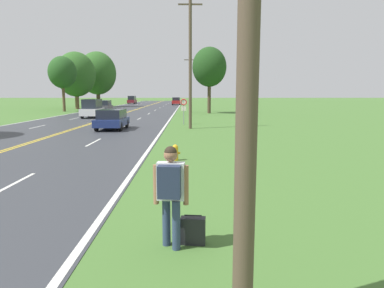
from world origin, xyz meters
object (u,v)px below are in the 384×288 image
(fire_hydrant, at_px, (175,152))
(hitchhiker_person, at_px, (171,187))
(tree_far_back, at_px, (209,67))
(car_dark_grey_hatchback_mid_far, at_px, (105,106))
(suitcase, at_px, (193,231))
(car_dark_blue_hatchback_approaching, at_px, (112,119))
(car_maroon_van_distant, at_px, (132,100))
(tree_left_verge, at_px, (62,73))
(car_white_van_mid_near, at_px, (92,108))
(traffic_sign, at_px, (184,105))
(tree_mid_treeline, at_px, (97,73))
(tree_behind_sign, at_px, (76,74))
(car_red_van_receding, at_px, (176,101))

(fire_hydrant, bearing_deg, hitchhiker_person, -88.39)
(tree_far_back, distance_m, car_dark_grey_hatchback_mid_far, 16.84)
(hitchhiker_person, xyz_separation_m, suitcase, (0.39, 0.18, -0.87))
(tree_far_back, xyz_separation_m, car_dark_blue_hatchback_approaching, (-8.63, -21.04, -5.38))
(car_dark_blue_hatchback_approaching, bearing_deg, car_maroon_van_distant, -172.18)
(tree_left_verge, bearing_deg, car_white_van_mid_near, -59.19)
(tree_left_verge, bearing_deg, traffic_sign, -50.01)
(tree_mid_treeline, xyz_separation_m, car_maroon_van_distant, (3.44, 20.02, -5.59))
(car_dark_blue_hatchback_approaching, distance_m, car_maroon_van_distant, 63.80)
(car_white_van_mid_near, bearing_deg, car_dark_grey_hatchback_mid_far, 6.84)
(car_dark_blue_hatchback_approaching, height_order, car_maroon_van_distant, car_maroon_van_distant)
(suitcase, height_order, car_maroon_van_distant, car_maroon_van_distant)
(fire_hydrant, height_order, car_maroon_van_distant, car_maroon_van_distant)
(car_dark_blue_hatchback_approaching, bearing_deg, car_white_van_mid_near, -158.52)
(tree_left_verge, bearing_deg, tree_behind_sign, 94.61)
(hitchhiker_person, bearing_deg, tree_behind_sign, 24.91)
(car_white_van_mid_near, relative_size, car_red_van_receding, 0.90)
(hitchhiker_person, relative_size, car_dark_grey_hatchback_mid_far, 0.49)
(tree_left_verge, bearing_deg, car_dark_grey_hatchback_mid_far, -4.48)
(suitcase, bearing_deg, tree_mid_treeline, 21.56)
(tree_left_verge, xyz_separation_m, tree_far_back, (21.53, -4.85, 0.44))
(traffic_sign, bearing_deg, hitchhiker_person, -89.77)
(tree_left_verge, xyz_separation_m, car_dark_blue_hatchback_approaching, (12.90, -25.89, -4.94))
(tree_far_back, bearing_deg, suitcase, -93.85)
(traffic_sign, height_order, tree_far_back, tree_far_back)
(car_maroon_van_distant, bearing_deg, fire_hydrant, -168.25)
(fire_hydrant, xyz_separation_m, traffic_sign, (0.13, 16.26, 1.36))
(traffic_sign, xyz_separation_m, tree_behind_sign, (-18.94, 29.98, 4.22))
(suitcase, height_order, car_red_van_receding, car_red_van_receding)
(tree_far_back, relative_size, car_maroon_van_distant, 2.06)
(tree_mid_treeline, bearing_deg, hitchhiker_person, -74.40)
(tree_behind_sign, distance_m, tree_mid_treeline, 9.22)
(hitchhiker_person, xyz_separation_m, fire_hydrant, (-0.23, 8.05, -0.79))
(tree_behind_sign, xyz_separation_m, car_maroon_van_distant, (4.77, 29.11, -4.89))
(hitchhiker_person, bearing_deg, car_dark_grey_hatchback_mid_far, 20.57)
(tree_left_verge, xyz_separation_m, car_dark_grey_hatchback_mid_far, (6.17, -0.48, -4.90))
(traffic_sign, bearing_deg, tree_far_back, 79.12)
(fire_hydrant, bearing_deg, tree_far_back, 84.18)
(car_white_van_mid_near, bearing_deg, tree_behind_sign, 20.90)
(suitcase, relative_size, tree_left_verge, 0.07)
(car_maroon_van_distant, bearing_deg, traffic_sign, -165.32)
(tree_mid_treeline, bearing_deg, car_maroon_van_distant, 80.25)
(traffic_sign, distance_m, car_maroon_van_distant, 60.77)
(hitchhiker_person, bearing_deg, car_maroon_van_distant, 15.29)
(tree_left_verge, xyz_separation_m, car_maroon_van_distant, (4.11, 37.30, -4.73))
(traffic_sign, xyz_separation_m, tree_left_verge, (-18.28, 21.79, 4.06))
(traffic_sign, height_order, car_red_van_receding, traffic_sign)
(traffic_sign, relative_size, tree_mid_treeline, 0.21)
(suitcase, xyz_separation_m, car_white_van_mid_near, (-10.87, 32.68, 0.80))
(tree_left_verge, bearing_deg, car_maroon_van_distant, 83.71)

